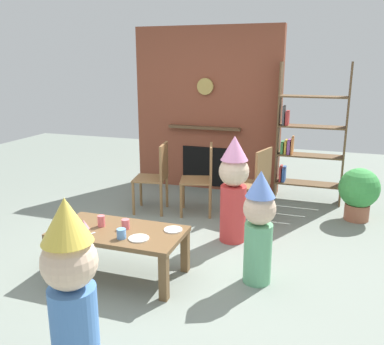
{
  "coord_description": "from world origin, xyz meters",
  "views": [
    {
      "loc": [
        1.43,
        -3.39,
        1.9
      ],
      "look_at": [
        0.15,
        0.4,
        0.83
      ],
      "focal_mm": 38.83,
      "sensor_mm": 36.0,
      "label": 1
    }
  ],
  "objects_px": {
    "dining_chair_left": "(157,173)",
    "dining_chair_middle": "(204,175)",
    "paper_cup_center": "(101,221)",
    "child_with_cone_hat": "(72,289)",
    "paper_cup_near_left": "(121,234)",
    "potted_plant_tall": "(359,191)",
    "coffee_table": "(119,237)",
    "dining_chair_right": "(256,180)",
    "paper_plate_rear": "(173,230)",
    "bookshelf": "(306,139)",
    "child_in_pink": "(259,225)",
    "paper_plate_front": "(139,238)",
    "child_by_the_chairs": "(234,187)",
    "birthday_cake_slice": "(84,224)",
    "paper_cup_near_right": "(126,224)"
  },
  "relations": [
    {
      "from": "dining_chair_left",
      "to": "dining_chair_middle",
      "type": "distance_m",
      "value": 0.6
    },
    {
      "from": "paper_cup_center",
      "to": "child_with_cone_hat",
      "type": "bearing_deg",
      "value": -65.96
    },
    {
      "from": "paper_cup_near_left",
      "to": "potted_plant_tall",
      "type": "distance_m",
      "value": 3.07
    },
    {
      "from": "coffee_table",
      "to": "paper_cup_near_left",
      "type": "relative_size",
      "value": 13.56
    },
    {
      "from": "dining_chair_right",
      "to": "paper_cup_near_left",
      "type": "bearing_deg",
      "value": 82.78
    },
    {
      "from": "paper_plate_rear",
      "to": "paper_cup_center",
      "type": "bearing_deg",
      "value": -169.61
    },
    {
      "from": "dining_chair_middle",
      "to": "dining_chair_right",
      "type": "bearing_deg",
      "value": 162.44
    },
    {
      "from": "bookshelf",
      "to": "paper_cup_near_left",
      "type": "relative_size",
      "value": 21.94
    },
    {
      "from": "paper_cup_near_left",
      "to": "child_in_pink",
      "type": "xyz_separation_m",
      "value": [
        1.1,
        0.43,
        0.06
      ]
    },
    {
      "from": "paper_cup_center",
      "to": "dining_chair_right",
      "type": "distance_m",
      "value": 2.05
    },
    {
      "from": "dining_chair_left",
      "to": "paper_plate_rear",
      "type": "bearing_deg",
      "value": 107.66
    },
    {
      "from": "paper_cup_near_left",
      "to": "dining_chair_middle",
      "type": "distance_m",
      "value": 1.93
    },
    {
      "from": "bookshelf",
      "to": "coffee_table",
      "type": "bearing_deg",
      "value": -117.43
    },
    {
      "from": "dining_chair_right",
      "to": "paper_plate_front",
      "type": "bearing_deg",
      "value": 86.27
    },
    {
      "from": "child_in_pink",
      "to": "dining_chair_right",
      "type": "relative_size",
      "value": 1.14
    },
    {
      "from": "child_in_pink",
      "to": "dining_chair_left",
      "type": "xyz_separation_m",
      "value": [
        -1.55,
        1.38,
        -0.03
      ]
    },
    {
      "from": "bookshelf",
      "to": "dining_chair_middle",
      "type": "distance_m",
      "value": 1.55
    },
    {
      "from": "paper_cup_near_left",
      "to": "dining_chair_left",
      "type": "bearing_deg",
      "value": 103.99
    },
    {
      "from": "coffee_table",
      "to": "dining_chair_middle",
      "type": "height_order",
      "value": "dining_chair_middle"
    },
    {
      "from": "bookshelf",
      "to": "child_with_cone_hat",
      "type": "relative_size",
      "value": 1.61
    },
    {
      "from": "paper_cup_center",
      "to": "dining_chair_right",
      "type": "height_order",
      "value": "dining_chair_right"
    },
    {
      "from": "coffee_table",
      "to": "paper_plate_rear",
      "type": "distance_m",
      "value": 0.5
    },
    {
      "from": "child_with_cone_hat",
      "to": "dining_chair_left",
      "type": "height_order",
      "value": "child_with_cone_hat"
    },
    {
      "from": "potted_plant_tall",
      "to": "paper_cup_near_left",
      "type": "bearing_deg",
      "value": -130.85
    },
    {
      "from": "bookshelf",
      "to": "child_by_the_chairs",
      "type": "distance_m",
      "value": 1.78
    },
    {
      "from": "birthday_cake_slice",
      "to": "child_with_cone_hat",
      "type": "distance_m",
      "value": 1.37
    },
    {
      "from": "paper_cup_near_left",
      "to": "paper_cup_center",
      "type": "xyz_separation_m",
      "value": [
        -0.3,
        0.18,
        0.01
      ]
    },
    {
      "from": "coffee_table",
      "to": "dining_chair_right",
      "type": "bearing_deg",
      "value": 62.28
    },
    {
      "from": "child_in_pink",
      "to": "coffee_table",
      "type": "bearing_deg",
      "value": -0.0
    },
    {
      "from": "bookshelf",
      "to": "birthday_cake_slice",
      "type": "relative_size",
      "value": 19.0
    },
    {
      "from": "paper_cup_center",
      "to": "paper_plate_rear",
      "type": "xyz_separation_m",
      "value": [
        0.66,
        0.12,
        -0.05
      ]
    },
    {
      "from": "paper_cup_near_left",
      "to": "birthday_cake_slice",
      "type": "bearing_deg",
      "value": 169.35
    },
    {
      "from": "child_in_pink",
      "to": "dining_chair_right",
      "type": "height_order",
      "value": "child_in_pink"
    },
    {
      "from": "paper_cup_near_left",
      "to": "child_in_pink",
      "type": "relative_size",
      "value": 0.08
    },
    {
      "from": "paper_cup_near_right",
      "to": "dining_chair_left",
      "type": "distance_m",
      "value": 1.65
    },
    {
      "from": "paper_cup_near_right",
      "to": "paper_cup_center",
      "type": "distance_m",
      "value": 0.24
    },
    {
      "from": "child_with_cone_hat",
      "to": "child_by_the_chairs",
      "type": "bearing_deg",
      "value": -27.14
    },
    {
      "from": "dining_chair_left",
      "to": "potted_plant_tall",
      "type": "height_order",
      "value": "dining_chair_left"
    },
    {
      "from": "paper_cup_near_left",
      "to": "potted_plant_tall",
      "type": "relative_size",
      "value": 0.13
    },
    {
      "from": "bookshelf",
      "to": "dining_chair_middle",
      "type": "xyz_separation_m",
      "value": [
        -1.16,
        -0.95,
        -0.36
      ]
    },
    {
      "from": "paper_cup_near_left",
      "to": "dining_chair_left",
      "type": "xyz_separation_m",
      "value": [
        -0.45,
        1.81,
        0.03
      ]
    },
    {
      "from": "paper_cup_near_right",
      "to": "dining_chair_middle",
      "type": "distance_m",
      "value": 1.74
    },
    {
      "from": "paper_plate_rear",
      "to": "child_in_pink",
      "type": "bearing_deg",
      "value": 9.61
    },
    {
      "from": "coffee_table",
      "to": "child_with_cone_hat",
      "type": "height_order",
      "value": "child_with_cone_hat"
    },
    {
      "from": "coffee_table",
      "to": "paper_cup_center",
      "type": "bearing_deg",
      "value": 170.29
    },
    {
      "from": "paper_cup_near_right",
      "to": "paper_plate_rear",
      "type": "distance_m",
      "value": 0.43
    },
    {
      "from": "paper_cup_near_right",
      "to": "potted_plant_tall",
      "type": "distance_m",
      "value": 2.96
    },
    {
      "from": "child_with_cone_hat",
      "to": "bookshelf",
      "type": "bearing_deg",
      "value": -31.52
    },
    {
      "from": "paper_plate_rear",
      "to": "child_with_cone_hat",
      "type": "bearing_deg",
      "value": -93.47
    },
    {
      "from": "paper_plate_front",
      "to": "paper_plate_rear",
      "type": "distance_m",
      "value": 0.34
    }
  ]
}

